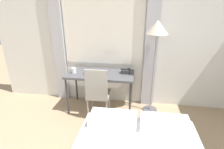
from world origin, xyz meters
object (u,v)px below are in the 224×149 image
at_px(desk, 100,76).
at_px(standing_lamp, 157,34).
at_px(book, 91,72).
at_px(desk_chair, 98,91).
at_px(telephone, 126,71).
at_px(mug, 74,70).

distance_m(desk, standing_lamp, 1.27).
distance_m(desk, book, 0.20).
bearing_deg(book, standing_lamp, 3.87).
relative_size(desk_chair, book, 3.59).
relative_size(desk, book, 4.61).
bearing_deg(book, telephone, 8.97).
xyz_separation_m(book, mug, (-0.32, -0.03, 0.04)).
height_order(desk_chair, standing_lamp, standing_lamp).
xyz_separation_m(desk, mug, (-0.50, -0.05, 0.11)).
bearing_deg(book, desk_chair, -56.01).
bearing_deg(desk, book, -175.54).
xyz_separation_m(telephone, mug, (-0.97, -0.13, 0.01)).
relative_size(desk, desk_chair, 1.28).
xyz_separation_m(standing_lamp, mug, (-1.48, -0.11, -0.69)).
xyz_separation_m(desk, standing_lamp, (0.98, 0.06, 0.80)).
distance_m(book, mug, 0.32).
height_order(desk, telephone, telephone).
height_order(standing_lamp, mug, standing_lamp).
relative_size(telephone, book, 0.65).
height_order(telephone, mug, mug).
relative_size(desk, standing_lamp, 0.72).
bearing_deg(desk, standing_lamp, 3.76).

